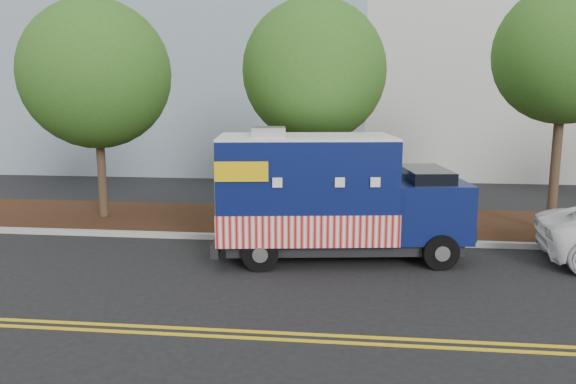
# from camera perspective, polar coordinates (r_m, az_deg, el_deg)

# --- Properties ---
(ground) EXTENTS (120.00, 120.00, 0.00)m
(ground) POSITION_cam_1_polar(r_m,az_deg,el_deg) (13.94, 0.25, -6.56)
(ground) COLOR black
(ground) RESTS_ON ground
(curb) EXTENTS (120.00, 0.18, 0.15)m
(curb) POSITION_cam_1_polar(r_m,az_deg,el_deg) (15.26, 0.83, -4.78)
(curb) COLOR #9E9E99
(curb) RESTS_ON ground
(mulch_strip) EXTENTS (120.00, 4.00, 0.15)m
(mulch_strip) POSITION_cam_1_polar(r_m,az_deg,el_deg) (17.28, 1.52, -2.98)
(mulch_strip) COLOR black
(mulch_strip) RESTS_ON ground
(centerline_near) EXTENTS (120.00, 0.10, 0.01)m
(centerline_near) POSITION_cam_1_polar(r_m,az_deg,el_deg) (9.80, -2.68, -14.03)
(centerline_near) COLOR gold
(centerline_near) RESTS_ON ground
(centerline_far) EXTENTS (120.00, 0.10, 0.01)m
(centerline_far) POSITION_cam_1_polar(r_m,az_deg,el_deg) (9.57, -2.93, -14.64)
(centerline_far) COLOR gold
(centerline_far) RESTS_ON ground
(tree_a) EXTENTS (4.47, 4.47, 6.76)m
(tree_a) POSITION_cam_1_polar(r_m,az_deg,el_deg) (18.18, -18.93, 11.24)
(tree_a) COLOR #38281C
(tree_a) RESTS_ON ground
(tree_b) EXTENTS (4.21, 4.21, 6.71)m
(tree_b) POSITION_cam_1_polar(r_m,az_deg,el_deg) (16.78, 2.68, 12.17)
(tree_b) COLOR #38281C
(tree_b) RESTS_ON ground
(tree_c) EXTENTS (3.77, 3.77, 6.89)m
(tree_c) POSITION_cam_1_polar(r_m,az_deg,el_deg) (17.17, 26.30, 12.43)
(tree_c) COLOR #38281C
(tree_c) RESTS_ON ground
(sign_post) EXTENTS (0.06, 0.06, 2.40)m
(sign_post) POSITION_cam_1_polar(r_m,az_deg,el_deg) (15.61, -4.98, -0.24)
(sign_post) COLOR #473828
(sign_post) RESTS_ON ground
(food_truck) EXTENTS (6.30, 3.05, 3.19)m
(food_truck) POSITION_cam_1_polar(r_m,az_deg,el_deg) (13.56, 4.03, -0.77)
(food_truck) COLOR black
(food_truck) RESTS_ON ground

